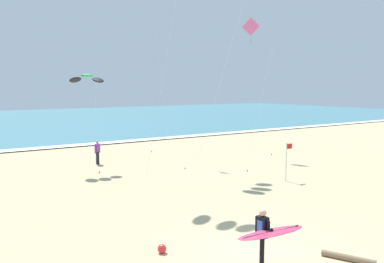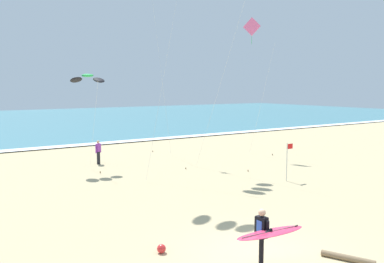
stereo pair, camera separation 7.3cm
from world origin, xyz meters
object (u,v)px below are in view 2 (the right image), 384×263
at_px(kite_diamond_rose_far, 252,30).
at_px(bystander_purple_top, 98,152).
at_px(beach_ball, 161,249).
at_px(kite_arc_emerald_high, 88,79).
at_px(surfer_lead, 267,233).
at_px(lifeguard_flag, 288,158).
at_px(driftwood_log, 348,258).

relative_size(kite_diamond_rose_far, bystander_purple_top, 6.46).
xyz_separation_m(bystander_purple_top, beach_ball, (-3.72, -15.09, -0.67)).
bearing_deg(kite_arc_emerald_high, surfer_lead, -92.84).
height_order(kite_diamond_rose_far, lifeguard_flag, kite_diamond_rose_far).
bearing_deg(surfer_lead, kite_arc_emerald_high, 87.16).
height_order(bystander_purple_top, driftwood_log, bystander_purple_top).
bearing_deg(bystander_purple_top, beach_ball, -103.87).
height_order(beach_ball, driftwood_log, beach_ball).
xyz_separation_m(surfer_lead, lifeguard_flag, (8.63, 7.33, 0.21)).
xyz_separation_m(kite_arc_emerald_high, bystander_purple_top, (1.01, 1.18, -4.81)).
bearing_deg(beach_ball, bystander_purple_top, 76.13).
distance_m(kite_arc_emerald_high, driftwood_log, 18.40).
relative_size(lifeguard_flag, beach_ball, 7.50).
height_order(kite_arc_emerald_high, lifeguard_flag, kite_arc_emerald_high).
bearing_deg(driftwood_log, kite_diamond_rose_far, 56.60).
xyz_separation_m(lifeguard_flag, beach_ball, (-10.53, -4.70, -1.13)).
distance_m(kite_diamond_rose_far, kite_arc_emerald_high, 12.91).
bearing_deg(kite_arc_emerald_high, driftwood_log, -84.84).
relative_size(bystander_purple_top, beach_ball, 5.68).
xyz_separation_m(surfer_lead, beach_ball, (-1.89, 2.63, -0.91)).
relative_size(surfer_lead, bystander_purple_top, 1.57).
bearing_deg(bystander_purple_top, kite_arc_emerald_high, -130.63).
distance_m(surfer_lead, kite_arc_emerald_high, 17.17).
relative_size(kite_arc_emerald_high, driftwood_log, 3.87).
xyz_separation_m(kite_diamond_rose_far, beach_ball, (-15.03, -12.71, -9.16)).
relative_size(kite_diamond_rose_far, beach_ball, 36.66).
height_order(surfer_lead, driftwood_log, surfer_lead).
distance_m(kite_diamond_rose_far, driftwood_log, 21.57).
bearing_deg(surfer_lead, beach_ball, 125.78).
height_order(lifeguard_flag, beach_ball, lifeguard_flag).
distance_m(bystander_purple_top, lifeguard_flag, 12.42).
bearing_deg(beach_ball, driftwood_log, -39.76).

